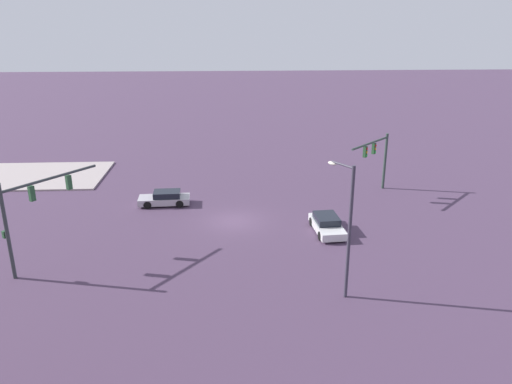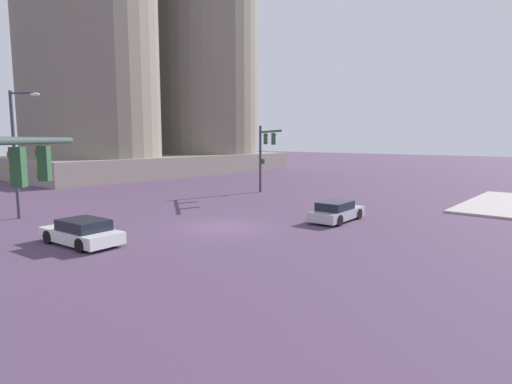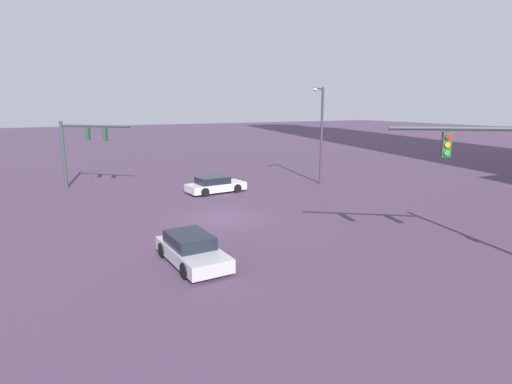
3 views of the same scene
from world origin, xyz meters
name	(u,v)px [view 1 (image 1 of 3)]	position (x,y,z in m)	size (l,w,h in m)	color
ground_plane	(234,221)	(0.00, 0.00, 0.00)	(235.36, 235.36, 0.00)	#4D3853
sidewalk_corner	(36,176)	(19.77, -12.73, 0.07)	(13.65, 9.24, 0.15)	#AEA09F
traffic_signal_near_corner	(377,153)	(-12.87, -6.09, 3.69)	(4.40, 4.49, 5.22)	#31423B
traffic_signal_opposite_side	(30,206)	(12.54, 6.99, 4.18)	(4.53, 5.54, 6.14)	#363D40
streetlamp_curved_arm	(347,223)	(-6.11, 11.39, 4.50)	(1.25, 1.79, 7.81)	#3A3646
sedan_car_approaching	(165,198)	(5.83, -3.96, 0.57)	(4.37, 2.00, 1.21)	#B5B0BA
sedan_car_waiting_far	(327,224)	(-6.89, 2.39, 0.57)	(2.20, 4.44, 1.21)	silver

